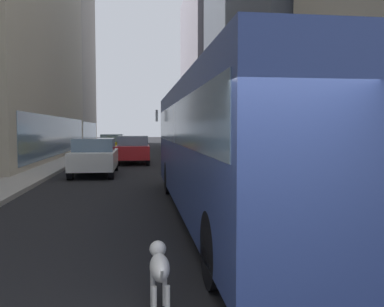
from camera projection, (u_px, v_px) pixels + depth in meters
name	position (u px, v px, depth m)	size (l,w,h in m)	color
ground_plane	(148.00, 151.00, 37.35)	(120.00, 120.00, 0.00)	black
sidewalk_left	(84.00, 150.00, 36.59)	(2.40, 110.00, 0.15)	#9E9991
sidewalk_right	(209.00, 150.00, 38.10)	(2.40, 110.00, 0.15)	#9E9991
building_left_far	(42.00, 53.00, 47.57)	(10.31, 20.15, 21.67)	gray
building_right_mid	(284.00, 11.00, 35.66)	(10.37, 23.98, 24.73)	#4C515B
building_right_far	(227.00, 67.00, 58.20)	(11.43, 19.39, 21.68)	slate
transit_bus	(230.00, 140.00, 9.40)	(2.78, 11.53, 3.05)	#33478C
car_silver_sedan	(199.00, 149.00, 24.88)	(1.72, 4.50, 1.62)	#B7BABF
car_yellow_taxi	(112.00, 145.00, 30.57)	(1.73, 4.35, 1.62)	yellow
car_white_van	(95.00, 156.00, 17.91)	(1.83, 4.23, 1.62)	silver
car_red_coupe	(133.00, 149.00, 24.01)	(1.86, 4.35, 1.62)	red
box_truck	(177.00, 133.00, 38.18)	(2.30, 7.50, 3.05)	#19519E
dalmatian_dog	(159.00, 267.00, 4.54)	(0.22, 0.96, 0.72)	white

